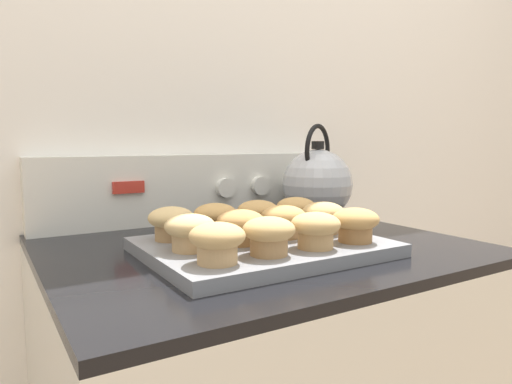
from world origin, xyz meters
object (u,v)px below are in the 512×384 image
(muffin_r0_c3, at_px, (355,223))
(muffin_r2_c1, at_px, (215,217))
(muffin_r2_c2, at_px, (258,214))
(muffin_r1_c1, at_px, (240,225))
(muffin_r1_c0, at_px, (190,230))
(muffin_pan, at_px, (263,247))
(muffin_r1_c3, at_px, (323,216))
(muffin_r0_c1, at_px, (269,234))
(muffin_r0_c2, at_px, (316,228))
(muffin_r2_c3, at_px, (296,210))
(muffin_r0_c0, at_px, (217,241))
(muffin_r2_c0, at_px, (171,222))
(muffin_r1_c2, at_px, (284,220))
(tea_kettle, at_px, (318,183))

(muffin_r0_c3, relative_size, muffin_r2_c1, 1.00)
(muffin_r2_c2, bearing_deg, muffin_r1_c1, -135.06)
(muffin_r0_c3, xyz_separation_m, muffin_r2_c1, (-0.18, 0.18, 0.00))
(muffin_r1_c0, relative_size, muffin_r2_c1, 1.00)
(muffin_pan, height_order, muffin_r1_c3, muffin_r1_c3)
(muffin_r0_c1, distance_m, muffin_r0_c2, 0.09)
(muffin_r0_c2, relative_size, muffin_r2_c3, 1.00)
(muffin_r0_c0, xyz_separation_m, muffin_r1_c3, (0.27, 0.09, 0.00))
(muffin_r2_c0, bearing_deg, muffin_r1_c3, -18.56)
(muffin_r0_c1, bearing_deg, muffin_r1_c2, 45.37)
(muffin_r0_c2, distance_m, muffin_r2_c1, 0.20)
(muffin_r0_c2, relative_size, muffin_r1_c2, 1.00)
(muffin_r1_c1, distance_m, muffin_r2_c3, 0.21)
(muffin_r1_c0, relative_size, muffin_r2_c3, 1.00)
(muffin_r2_c3, bearing_deg, muffin_r0_c1, -135.69)
(tea_kettle, bearing_deg, muffin_r2_c1, -158.41)
(muffin_r1_c2, bearing_deg, muffin_r2_c2, 91.36)
(muffin_r2_c1, relative_size, muffin_r2_c3, 1.00)
(muffin_r0_c1, bearing_deg, muffin_pan, 63.08)
(muffin_pan, height_order, muffin_r2_c1, muffin_r2_c1)
(muffin_pan, xyz_separation_m, tea_kettle, (0.31, 0.23, 0.08))
(muffin_r1_c2, relative_size, muffin_r2_c3, 1.00)
(muffin_r1_c3, xyz_separation_m, muffin_r2_c1, (-0.18, 0.09, 0.00))
(muffin_pan, height_order, muffin_r0_c1, muffin_r0_c1)
(muffin_r1_c0, xyz_separation_m, muffin_r1_c3, (0.27, 0.00, 0.00))
(muffin_r1_c0, relative_size, muffin_r2_c2, 1.00)
(muffin_r0_c0, relative_size, muffin_r2_c0, 1.00)
(muffin_r1_c0, bearing_deg, muffin_r0_c2, -26.54)
(muffin_r2_c2, xyz_separation_m, tea_kettle, (0.27, 0.14, 0.04))
(muffin_r0_c3, height_order, muffin_r2_c0, same)
(muffin_r1_c1, bearing_deg, muffin_r2_c3, 26.41)
(muffin_r1_c3, bearing_deg, muffin_r1_c1, -179.25)
(muffin_r2_c1, distance_m, muffin_r2_c3, 0.18)
(muffin_r0_c1, height_order, tea_kettle, tea_kettle)
(muffin_pan, height_order, muffin_r1_c2, muffin_r1_c2)
(muffin_r0_c1, relative_size, muffin_r1_c2, 1.00)
(muffin_r0_c0, relative_size, muffin_r2_c1, 1.00)
(muffin_r0_c1, relative_size, muffin_r1_c3, 1.00)
(muffin_r1_c2, xyz_separation_m, muffin_r1_c3, (0.09, -0.00, 0.00))
(muffin_r0_c3, relative_size, muffin_r1_c3, 1.00)
(muffin_r1_c3, relative_size, muffin_r2_c2, 1.00)
(muffin_r0_c1, bearing_deg, muffin_r0_c0, -178.47)
(muffin_r0_c2, bearing_deg, muffin_r2_c1, 116.31)
(muffin_pan, distance_m, muffin_r2_c1, 0.11)
(muffin_pan, bearing_deg, tea_kettle, 36.81)
(muffin_r0_c0, xyz_separation_m, muffin_r1_c0, (-0.00, 0.09, 0.00))
(muffin_r0_c2, height_order, muffin_r0_c3, same)
(muffin_r2_c0, relative_size, muffin_r2_c2, 1.00)
(tea_kettle, bearing_deg, muffin_r1_c1, -146.62)
(muffin_r1_c1, bearing_deg, muffin_r0_c3, -26.10)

